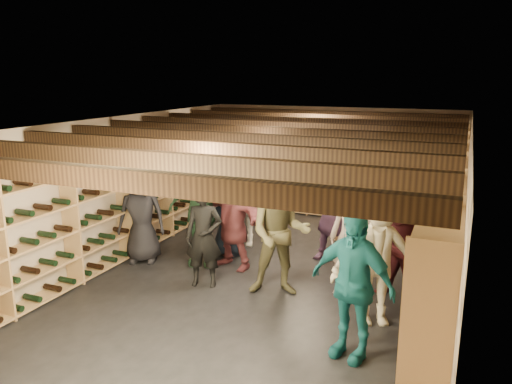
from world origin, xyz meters
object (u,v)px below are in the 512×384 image
Objects in this scene: crate_loose at (365,240)px; person_6 at (227,212)px; person_1 at (204,237)px; person_9 at (244,200)px; person_10 at (200,211)px; person_2 at (280,233)px; crate_stack_right at (373,225)px; person_12 at (424,219)px; person_3 at (378,256)px; person_8 at (402,249)px; person_0 at (141,215)px; person_4 at (352,284)px; person_11 at (334,209)px; crate_stack_left at (346,221)px; person_5 at (233,217)px; person_7 at (351,239)px.

person_6 reaches higher than crate_loose.
person_1 is 1.86m from person_9.
person_10 is (-2.33, -2.04, 0.82)m from crate_loose.
crate_stack_right is at bearing 57.06° from person_2.
person_10 is 1.05× the size of person_12.
person_3 is (1.42, -0.37, 0.00)m from person_2.
person_3 is (0.70, -2.99, 0.82)m from crate_loose.
crate_stack_right is 1.15× the size of crate_loose.
person_8 is 3.20m from person_9.
person_2 reaches higher than person_0.
person_4 reaches higher than person_8.
crate_loose is at bearing 78.85° from person_3.
person_1 is 2.37m from person_11.
person_5 is (-1.38, -2.12, 0.50)m from crate_stack_left.
person_8 is 0.88× the size of person_9.
person_0 is at bearing -148.88° from person_5.
person_6 is (-0.25, 1.30, 0.01)m from person_1.
person_10 is at bearing -176.45° from person_7.
person_11 reaches higher than person_12.
person_8 is at bearing -67.92° from crate_loose.
person_3 is at bearing -49.67° from person_9.
person_2 is 1.00× the size of person_3.
person_4 is 2.96m from person_12.
person_2 is 2.13m from person_9.
person_6 is at bearing 122.11° from person_2.
person_1 is at bearing 169.96° from person_2.
person_11 is at bearing -87.84° from crate_stack_left.
person_4 reaches higher than person_7.
person_2 is at bearing -29.58° from person_0.
person_1 is 0.90m from person_10.
person_2 is 1.68m from person_8.
person_8 is 0.89× the size of person_12.
person_3 is 1.08× the size of person_7.
person_12 reaches higher than crate_stack_left.
crate_loose is at bearing 115.53° from person_4.
person_12 is (0.86, 1.35, 0.02)m from person_7.
person_11 is (-1.26, 1.27, 0.12)m from person_8.
crate_stack_left is 1.19× the size of crate_stack_right.
person_2 is 1.08× the size of person_5.
person_4 is 1.60m from person_7.
person_12 reaches higher than person_6.
person_1 is 0.86m from person_5.
person_3 is at bearing -80.47° from person_8.
person_11 is (-0.43, -1.37, 0.62)m from crate_stack_right.
person_0 is 1.86m from person_9.
person_11 is (-0.36, -0.94, 0.79)m from crate_loose.
crate_stack_left is 2.42m from person_6.
person_7 reaches higher than person_6.
person_2 is at bearing -7.93° from person_1.
crate_loose is 0.28× the size of person_11.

